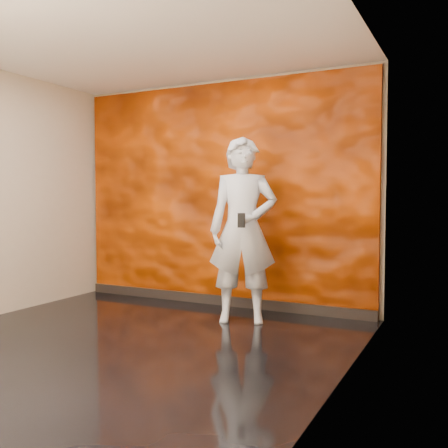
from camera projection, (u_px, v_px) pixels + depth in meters
room at (120, 191)px, 4.47m from camera, size 4.02×4.02×2.81m
feature_wall at (219, 195)px, 6.22m from camera, size 3.90×0.06×2.75m
baseboard at (218, 300)px, 6.26m from camera, size 3.90×0.04×0.12m
man at (243, 230)px, 5.36m from camera, size 0.85×0.71×1.99m
phone at (241, 220)px, 5.09m from camera, size 0.08×0.02×0.15m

